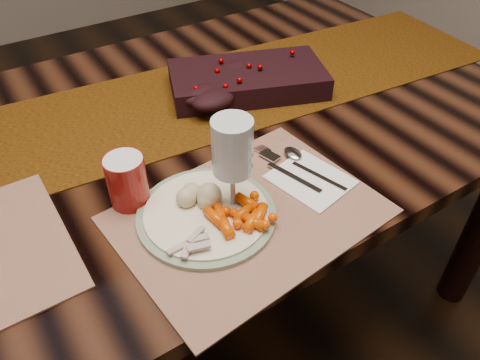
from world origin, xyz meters
TOP-DOWN VIEW (x-y plane):
  - floor at (0.00, 0.00)m, footprint 5.00×5.00m
  - dining_table at (0.00, 0.00)m, footprint 1.80×1.00m
  - table_runner at (0.05, 0.09)m, footprint 1.91×0.54m
  - centerpiece at (0.27, 0.05)m, footprint 0.43×0.32m
  - placemat_main at (0.02, -0.33)m, footprint 0.50×0.39m
  - dinner_plate at (-0.05, -0.30)m, footprint 0.27×0.27m
  - baby_carrots at (-0.00, -0.33)m, footprint 0.14×0.13m
  - mashed_potatoes at (-0.05, -0.26)m, footprint 0.09×0.08m
  - turkey_shreds at (-0.12, -0.36)m, footprint 0.09×0.08m
  - napkin at (0.17, -0.32)m, footprint 0.15×0.17m
  - fork at (0.15, -0.28)m, footprint 0.07×0.17m
  - spoon at (0.19, -0.30)m, footprint 0.08×0.16m
  - red_cup at (-0.15, -0.18)m, footprint 0.09×0.09m
  - wine_glass at (0.00, -0.31)m, footprint 0.08×0.08m

SIDE VIEW (x-z plane):
  - floor at x=0.00m, z-range 0.00..0.00m
  - dining_table at x=0.00m, z-range 0.00..0.75m
  - table_runner at x=0.05m, z-range 0.75..0.75m
  - placemat_main at x=0.02m, z-range 0.75..0.75m
  - napkin at x=0.17m, z-range 0.75..0.76m
  - fork at x=0.15m, z-range 0.76..0.76m
  - spoon at x=0.19m, z-range 0.76..0.76m
  - dinner_plate at x=-0.05m, z-range 0.75..0.77m
  - turkey_shreds at x=-0.12m, z-range 0.77..0.79m
  - baby_carrots at x=0.00m, z-range 0.77..0.79m
  - centerpiece at x=0.27m, z-range 0.75..0.83m
  - mashed_potatoes at x=-0.05m, z-range 0.77..0.81m
  - red_cup at x=-0.15m, z-range 0.75..0.86m
  - wine_glass at x=0.00m, z-range 0.75..0.95m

